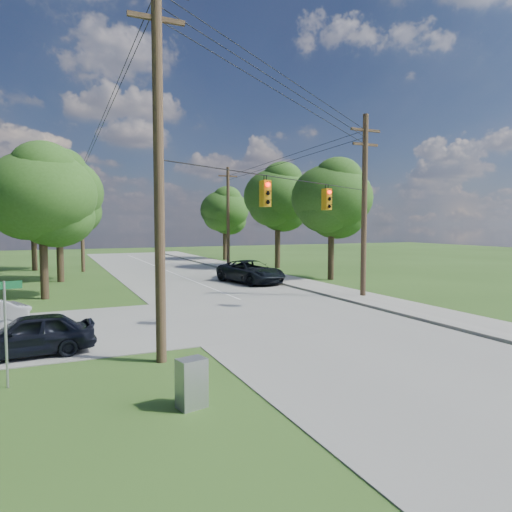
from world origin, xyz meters
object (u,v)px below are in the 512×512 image
car_cross_dark (29,335)px  car_main_north (251,272)px  control_cabinet (192,383)px  pole_sw (159,159)px  pole_north_e (228,216)px  pole_ne (364,203)px  pole_north_w (82,214)px

car_cross_dark → car_main_north: size_ratio=0.69×
car_cross_dark → control_cabinet: (3.59, -6.11, -0.14)m
pole_sw → pole_north_e: pole_sw is taller
control_cabinet → pole_ne: bearing=26.1°
pole_north_e → pole_north_w: same height
control_cabinet → car_cross_dark: bearing=106.6°
pole_ne → car_cross_dark: 18.65m
car_main_north → pole_ne: bearing=-80.3°
pole_north_w → pole_sw: bearing=-89.2°
pole_north_e → control_cabinet: bearing=-112.2°
pole_north_e → car_cross_dark: 32.59m
pole_north_e → pole_sw: bearing=-114.5°
pole_north_e → pole_north_w: bearing=180.0°
pole_sw → control_cabinet: size_ratio=10.37×
car_main_north → control_cabinet: (-10.24, -19.95, -0.26)m
control_cabinet → pole_north_w: bearing=76.6°
pole_ne → pole_north_w: size_ratio=1.05×
pole_north_w → car_main_north: 17.60m
pole_north_e → control_cabinet: (-13.64, -33.41, -4.55)m
pole_sw → car_main_north: pole_sw is taller
pole_north_e → pole_north_w: size_ratio=1.00×
pole_ne → pole_sw: bearing=-150.6°
pole_north_e → car_main_north: bearing=-104.2°
pole_ne → control_cabinet: bearing=-140.1°
pole_ne → car_main_north: bearing=111.7°
pole_ne → car_cross_dark: bearing=-162.9°
car_main_north → control_cabinet: 22.43m
pole_sw → car_cross_dark: pole_sw is taller
pole_north_w → car_main_north: size_ratio=1.72×
pole_north_w → control_cabinet: bearing=-89.6°
pole_north_e → pole_ne: bearing=-90.0°
car_main_north → car_cross_dark: bearing=-147.0°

